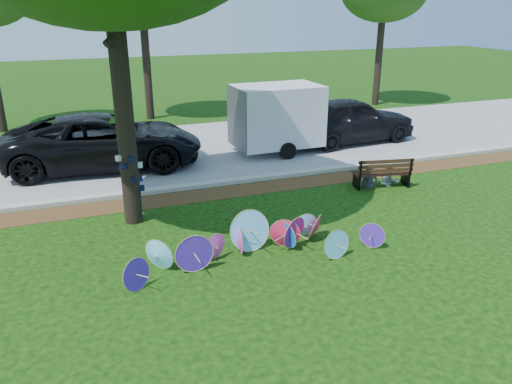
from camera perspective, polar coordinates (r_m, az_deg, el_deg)
ground at (r=10.54m, az=1.22°, el=-8.56°), size 90.00×90.00×0.00m
mulch_strip at (r=14.43m, az=-5.30°, el=-0.26°), size 90.00×1.00×0.01m
curb at (r=15.05m, az=-6.01°, el=0.84°), size 90.00×0.30×0.12m
street at (r=18.93m, az=-9.17°, el=4.70°), size 90.00×8.00×0.01m
parasol_pile at (r=10.85m, az=-0.30°, el=-5.45°), size 5.84×1.44×0.96m
black_van at (r=17.29m, az=-16.97°, el=5.55°), size 6.64×3.56×1.77m
dark_pickup at (r=20.01m, az=10.64°, el=8.12°), size 5.40×2.50×1.79m
cargo_trailer at (r=18.21m, az=2.42°, el=8.75°), size 3.11×2.02×2.74m
park_bench at (r=15.34m, az=14.12°, el=2.26°), size 1.83×0.97×0.90m
person_left at (r=15.13m, az=12.98°, el=2.90°), size 0.56×0.47×1.30m
person_right at (r=15.52m, az=15.16°, el=3.15°), size 0.67×0.54×1.31m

